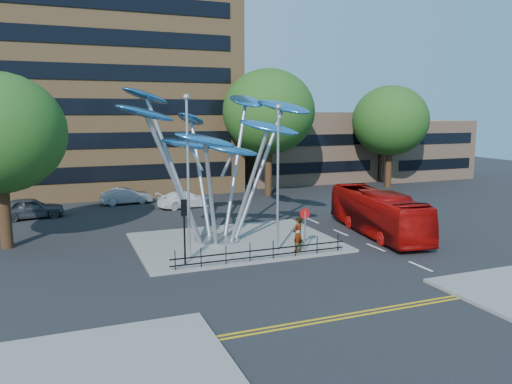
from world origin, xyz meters
name	(u,v)px	position (x,y,z in m)	size (l,w,h in m)	color
ground	(292,270)	(0.00, 0.00, 0.00)	(120.00, 120.00, 0.00)	black
traffic_island	(235,242)	(-1.00, 6.00, 0.07)	(12.00, 9.00, 0.15)	slate
double_yellow_near	(357,313)	(0.00, -6.00, 0.01)	(40.00, 0.12, 0.01)	gold
double_yellow_far	(361,315)	(0.00, -6.30, 0.01)	(40.00, 0.12, 0.01)	gold
brick_tower	(103,42)	(-6.00, 32.00, 15.00)	(25.00, 15.00, 30.00)	olive
low_building_near	(305,147)	(16.00, 30.00, 4.00)	(15.00, 8.00, 8.00)	tan
low_building_far	(413,149)	(30.00, 28.00, 3.50)	(12.00, 8.00, 7.00)	tan
tree_right	(269,112)	(8.00, 22.00, 8.04)	(8.80, 8.80, 12.11)	black
tree_far	(390,121)	(22.00, 22.00, 7.11)	(8.00, 8.00, 10.81)	black
leaf_sculpture	(214,131)	(-2.07, 6.68, 6.87)	(12.72, 9.54, 9.51)	#9EA0A5
street_lamp_left	(188,163)	(-4.50, 3.50, 5.36)	(0.36, 0.36, 8.80)	#9EA0A5
street_lamp_right	(278,165)	(0.50, 3.00, 5.09)	(0.36, 0.36, 8.30)	#9EA0A5
traffic_light_island	(184,218)	(-5.00, 2.50, 2.61)	(0.28, 0.18, 3.42)	black
no_entry_sign_island	(305,222)	(2.00, 2.52, 1.82)	(0.60, 0.10, 2.45)	#9EA0A5
pedestrian_railing_front	(262,253)	(-1.00, 1.70, 0.55)	(10.00, 0.06, 1.00)	black
red_bus	(378,213)	(8.50, 4.74, 1.45)	(2.43, 10.39, 2.89)	#980907
pedestrian	(298,234)	(1.55, 2.50, 1.14)	(0.72, 0.47, 1.98)	gray
parked_car_left	(30,208)	(-13.09, 18.57, 0.82)	(1.93, 4.79, 1.63)	#45474D
parked_car_mid	(126,196)	(-5.53, 22.17, 0.72)	(1.53, 4.39, 1.45)	#A3A4AA
parked_car_right	(186,199)	(-1.03, 18.63, 0.70)	(1.95, 4.80, 1.39)	white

